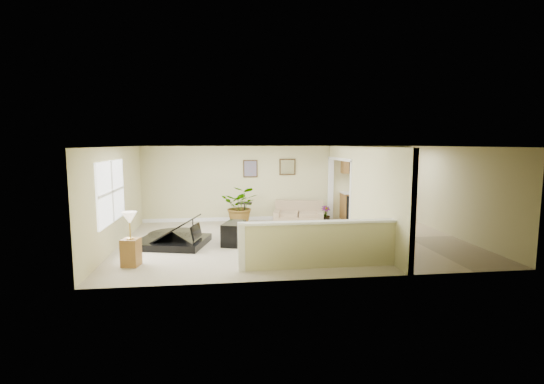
{
  "coord_description": "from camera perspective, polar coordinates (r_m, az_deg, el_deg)",
  "views": [
    {
      "loc": [
        -1.84,
        -10.11,
        2.58
      ],
      "look_at": [
        -0.54,
        0.4,
        1.27
      ],
      "focal_mm": 26.0,
      "sensor_mm": 36.0,
      "label": 1
    }
  ],
  "objects": [
    {
      "name": "kitchen_cabinets",
      "position": [
        13.89,
        14.24,
        -0.26
      ],
      "size": [
        2.36,
        0.65,
        2.33
      ],
      "color": "brown",
      "rests_on": "floor"
    },
    {
      "name": "small_plant",
      "position": [
        12.99,
        7.74,
        -3.42
      ],
      "size": [
        0.36,
        0.36,
        0.56
      ],
      "color": "black",
      "rests_on": "floor"
    },
    {
      "name": "piano",
      "position": [
        10.47,
        -14.45,
        -3.76
      ],
      "size": [
        2.23,
        2.24,
        1.58
      ],
      "rotation": [
        0.0,
        0.0,
        -0.24
      ],
      "color": "black",
      "rests_on": "floor"
    },
    {
      "name": "lamp_stand",
      "position": [
        8.88,
        -19.8,
        -6.98
      ],
      "size": [
        0.4,
        0.4,
        1.16
      ],
      "color": "brown",
      "rests_on": "floor"
    },
    {
      "name": "left_window",
      "position": [
        10.03,
        -22.29,
        0.04
      ],
      "size": [
        0.05,
        2.15,
        1.45
      ],
      "primitive_type": "cube",
      "color": "white",
      "rests_on": "left_wall"
    },
    {
      "name": "palm_plant",
      "position": [
        12.43,
        -4.5,
        -2.06
      ],
      "size": [
        1.38,
        1.28,
        1.26
      ],
      "color": "black",
      "rests_on": "floor"
    },
    {
      "name": "interior_partition",
      "position": [
        11.06,
        12.22,
        -0.19
      ],
      "size": [
        0.18,
        5.99,
        2.5
      ],
      "color": "#C8C188",
      "rests_on": "floor"
    },
    {
      "name": "loveseat",
      "position": [
        12.96,
        3.85,
        -2.9
      ],
      "size": [
        1.81,
        1.26,
        0.92
      ],
      "rotation": [
        0.0,
        0.0,
        -0.23
      ],
      "color": "tan",
      "rests_on": "floor"
    },
    {
      "name": "right_wall",
      "position": [
        12.0,
        24.89,
        0.02
      ],
      "size": [
        0.04,
        6.0,
        2.5
      ],
      "primitive_type": "cube",
      "color": "#C8C188",
      "rests_on": "floor"
    },
    {
      "name": "piano_bench",
      "position": [
        10.22,
        -5.57,
        -5.98
      ],
      "size": [
        0.68,
        0.95,
        0.57
      ],
      "primitive_type": "cube",
      "rotation": [
        0.0,
        0.0,
        -0.33
      ],
      "color": "black",
      "rests_on": "floor"
    },
    {
      "name": "front_wall",
      "position": [
        7.46,
        7.36,
        -3.28
      ],
      "size": [
        9.0,
        0.04,
        2.5
      ],
      "primitive_type": "cube",
      "color": "#C8C188",
      "rests_on": "floor"
    },
    {
      "name": "ceiling",
      "position": [
        10.27,
        3.29,
        6.58
      ],
      "size": [
        9.0,
        6.0,
        0.04
      ],
      "primitive_type": "cube",
      "color": "silver",
      "rests_on": "back_wall"
    },
    {
      "name": "kitchen_vinyl",
      "position": [
        11.56,
        18.85,
        -6.22
      ],
      "size": [
        2.7,
        6.0,
        0.01
      ],
      "primitive_type": "cube",
      "color": "tan",
      "rests_on": "floor"
    },
    {
      "name": "accent_table",
      "position": [
        12.63,
        -3.99,
        -2.66
      ],
      "size": [
        0.49,
        0.49,
        0.71
      ],
      "color": "black",
      "rests_on": "floor"
    },
    {
      "name": "left_wall",
      "position": [
        10.53,
        -21.61,
        -0.71
      ],
      "size": [
        0.04,
        6.0,
        2.5
      ],
      "primitive_type": "cube",
      "color": "#C8C188",
      "rests_on": "floor"
    },
    {
      "name": "floor",
      "position": [
        10.59,
        3.2,
        -7.08
      ],
      "size": [
        9.0,
        9.0,
        0.0
      ],
      "primitive_type": "plane",
      "color": "tan",
      "rests_on": "ground"
    },
    {
      "name": "pony_half_wall",
      "position": [
        8.3,
        6.58,
        -7.39
      ],
      "size": [
        3.42,
        0.22,
        1.0
      ],
      "color": "#C8C188",
      "rests_on": "floor"
    },
    {
      "name": "back_wall",
      "position": [
        13.3,
        0.94,
        1.29
      ],
      "size": [
        9.0,
        0.04,
        2.5
      ],
      "primitive_type": "cube",
      "color": "#C8C188",
      "rests_on": "floor"
    },
    {
      "name": "wall_mirror",
      "position": [
        13.27,
        2.25,
        3.66
      ],
      "size": [
        0.55,
        0.04,
        0.55
      ],
      "color": "#3B2A15",
      "rests_on": "back_wall"
    },
    {
      "name": "wall_art_left",
      "position": [
        13.13,
        -3.15,
        3.4
      ],
      "size": [
        0.48,
        0.04,
        0.58
      ],
      "color": "#3B2A15",
      "rests_on": "back_wall"
    }
  ]
}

